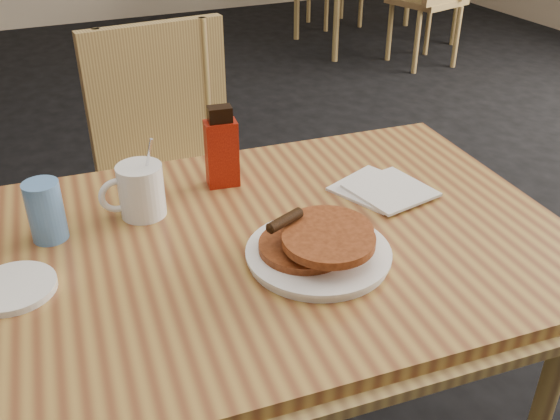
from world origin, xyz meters
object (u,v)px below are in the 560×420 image
Objects in this scene: chair_main_far at (172,159)px; syrup_bottle at (222,150)px; blue_tumbler at (46,211)px; main_table at (261,257)px; coffee_mug at (140,190)px; pancake_plate at (319,247)px.

syrup_bottle is (-0.02, -0.54, 0.26)m from chair_main_far.
main_table is at bearing -24.55° from blue_tumbler.
main_table is 1.32× the size of chair_main_far.
coffee_mug is 0.18m from blue_tumbler.
coffee_mug is at bearing -114.05° from chair_main_far.
pancake_plate is 1.54× the size of coffee_mug.
chair_main_far is 0.60m from syrup_bottle.
coffee_mug reaches higher than blue_tumbler.
chair_main_far is 0.90m from pancake_plate.
chair_main_far is (0.03, 0.77, -0.14)m from main_table.
syrup_bottle is at bearing 100.02° from pancake_plate.
chair_main_far is at bearing 66.80° from coffee_mug.
blue_tumbler is at bearing -161.34° from syrup_bottle.
pancake_plate is 1.46× the size of syrup_bottle.
chair_main_far is at bearing 92.55° from pancake_plate.
pancake_plate is 0.38m from coffee_mug.
syrup_bottle reaches higher than coffee_mug.
pancake_plate reaches higher than main_table.
blue_tumbler is at bearing 155.45° from main_table.
coffee_mug is 1.45× the size of blue_tumbler.
syrup_bottle reaches higher than main_table.
blue_tumbler is (-0.43, 0.27, 0.03)m from pancake_plate.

